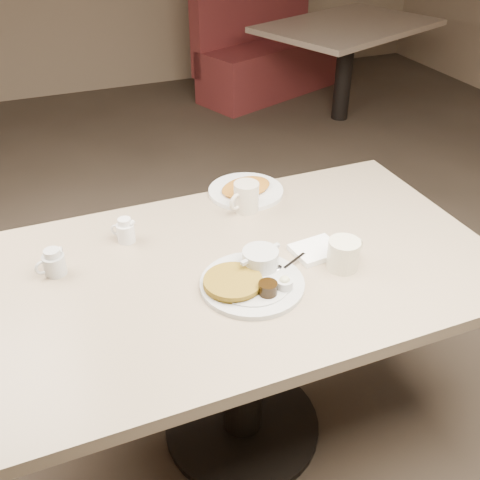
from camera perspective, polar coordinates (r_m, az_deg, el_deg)
name	(u,v)px	position (r m, az deg, el deg)	size (l,w,h in m)	color
room	(243,34)	(1.36, 0.34, 20.36)	(7.04, 8.04, 2.84)	#4C3F33
diner_table	(242,307)	(1.74, 0.25, -6.92)	(1.50, 0.90, 0.75)	tan
main_plate	(252,277)	(1.54, 1.19, -3.86)	(0.38, 0.37, 0.07)	#B8B9B5
coffee_mug_near	(344,254)	(1.62, 10.65, -1.37)	(0.14, 0.12, 0.09)	beige
napkin	(316,250)	(1.69, 7.83, -1.04)	(0.15, 0.13, 0.02)	white
coffee_mug_far	(246,197)	(1.87, 0.59, 4.43)	(0.13, 0.11, 0.10)	beige
creamer_left	(54,263)	(1.66, -18.59, -2.25)	(0.09, 0.07, 0.08)	#B9B9B5
creamer_right	(125,231)	(1.75, -11.69, 0.92)	(0.07, 0.06, 0.08)	white
hash_plate	(246,190)	(1.99, 0.61, 5.18)	(0.34, 0.34, 0.04)	silver
booth_back_right	(272,48)	(5.15, 3.30, 19.06)	(1.78, 1.92, 1.12)	maroon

